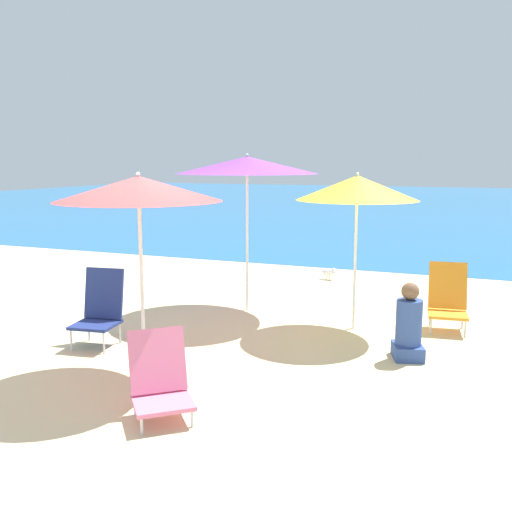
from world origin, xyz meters
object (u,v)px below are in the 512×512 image
beach_chair_pink (160,379)px  seagull (329,272)px  beach_umbrella_yellow (357,188)px  beach_chair_navy (100,308)px  person_seated_near (409,327)px  beach_umbrella_red (139,189)px  beach_umbrella_purple (247,165)px  beach_chair_orange (448,298)px

beach_chair_pink → seagull: beach_chair_pink is taller
beach_umbrella_yellow → beach_chair_navy: beach_umbrella_yellow is taller
beach_umbrella_yellow → seagull: size_ratio=7.57×
person_seated_near → beach_umbrella_red: bearing=-167.0°
beach_umbrella_yellow → seagull: bearing=110.5°
beach_chair_navy → seagull: beach_chair_navy is taller
beach_umbrella_red → beach_chair_pink: (0.67, -0.79, -1.58)m
beach_umbrella_purple → seagull: beach_umbrella_purple is taller
beach_chair_navy → seagull: 4.97m
beach_chair_orange → person_seated_near: (-0.33, -1.36, -0.05)m
beach_chair_orange → beach_umbrella_yellow: bearing=-166.6°
seagull → beach_chair_pink: bearing=-89.0°
beach_umbrella_purple → beach_chair_pink: beach_umbrella_purple is taller
seagull → beach_umbrella_yellow: bearing=-69.5°
beach_umbrella_yellow → person_seated_near: beach_umbrella_yellow is taller
beach_chair_orange → seagull: bearing=124.9°
person_seated_near → beach_chair_orange: bearing=58.7°
beach_umbrella_yellow → beach_chair_pink: beach_umbrella_yellow is taller
beach_umbrella_purple → seagull: 3.28m
beach_umbrella_purple → beach_chair_pink: bearing=-79.3°
beach_umbrella_purple → beach_chair_orange: (2.81, 0.05, -1.71)m
beach_umbrella_purple → person_seated_near: 3.31m
beach_chair_orange → beach_umbrella_purple: bearing=174.2°
beach_chair_orange → beach_chair_pink: (-2.13, -3.63, -0.09)m
beach_chair_navy → beach_chair_pink: bearing=-48.9°
person_seated_near → beach_umbrella_purple: bearing=134.5°
beach_umbrella_red → beach_chair_navy: bearing=147.6°
beach_umbrella_red → person_seated_near: 3.27m
person_seated_near → seagull: (-1.91, 3.86, -0.22)m
beach_umbrella_purple → person_seated_near: (2.48, -1.30, -1.76)m
beach_umbrella_yellow → beach_chair_orange: 1.87m
beach_chair_navy → beach_umbrella_purple: bearing=56.0°
beach_umbrella_purple → beach_umbrella_yellow: (1.67, -0.37, -0.28)m
beach_umbrella_red → beach_umbrella_purple: beach_umbrella_purple is taller
beach_umbrella_red → beach_umbrella_yellow: size_ratio=1.02×
beach_chair_pink → seagull: (-0.10, 6.13, -0.18)m
person_seated_near → seagull: bearing=98.5°
beach_chair_pink → beach_umbrella_purple: bearing=59.9°
beach_umbrella_purple → beach_chair_orange: size_ratio=2.66×
beach_umbrella_purple → person_seated_near: size_ratio=2.64×
beach_umbrella_purple → beach_umbrella_yellow: 1.73m
beach_umbrella_purple → beach_chair_orange: bearing=1.1°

